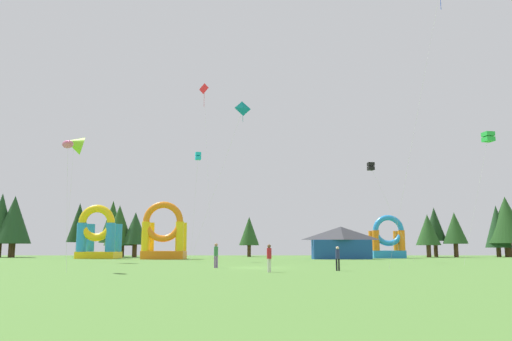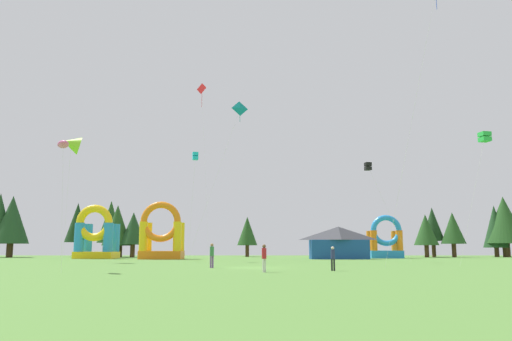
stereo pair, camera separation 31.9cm
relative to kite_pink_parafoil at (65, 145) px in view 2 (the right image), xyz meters
The scene contains 28 objects.
ground_plane 16.57m from the kite_pink_parafoil, 23.63° to the left, with size 120.00×120.00×0.00m, color #548438.
kite_pink_parafoil is the anchor object (origin of this frame).
kite_teal_diamond 23.12m from the kite_pink_parafoil, 58.18° to the left, with size 6.53×3.66×16.98m.
kite_cyan_box 24.27m from the kite_pink_parafoil, 75.05° to the left, with size 1.47×4.00×12.44m.
kite_red_diamond 36.23m from the kite_pink_parafoil, 79.93° to the left, with size 2.59×8.62×23.67m.
kite_green_box 35.53m from the kite_pink_parafoil, 17.15° to the left, with size 3.71×1.18×11.84m.
kite_black_box 33.64m from the kite_pink_parafoil, 39.90° to the left, with size 4.96×1.10×10.95m.
kite_lime_delta 22.08m from the kite_pink_parafoil, 109.40° to the left, with size 3.03×5.00×14.06m.
person_left_edge 19.89m from the kite_pink_parafoil, ahead, with size 0.30×0.30×1.62m.
person_near_camera 13.41m from the kite_pink_parafoil, 28.32° to the left, with size 0.45×0.45×1.86m.
person_far_side 15.71m from the kite_pink_parafoil, ahead, with size 0.42×0.42×1.75m.
inflatable_red_slide 51.84m from the kite_pink_parafoil, 51.34° to the left, with size 4.69×3.51×6.23m.
inflatable_orange_dome 38.92m from the kite_pink_parafoil, 103.99° to the left, with size 5.35×4.79×7.47m.
inflatable_yellow_castle 34.27m from the kite_pink_parafoil, 89.04° to the left, with size 5.58×3.92×7.61m.
festival_tent 42.76m from the kite_pink_parafoil, 54.76° to the left, with size 7.71×3.17×4.34m.
tree_row_0 53.81m from the kite_pink_parafoil, 121.03° to the left, with size 4.60×4.60×10.14m.
tree_row_1 52.72m from the kite_pink_parafoil, 119.12° to the left, with size 5.49×5.49×9.72m.
tree_row_2 52.57m from the kite_pink_parafoil, 108.37° to the left, with size 3.85×3.85×8.89m.
tree_row_3 52.42m from the kite_pink_parafoil, 102.54° to the left, with size 4.30×4.30×9.38m.
tree_row_4 47.50m from the kite_pink_parafoil, 100.90° to the left, with size 4.64×4.64×8.27m.
tree_row_5 49.75m from the kite_pink_parafoil, 100.40° to the left, with size 3.62×3.62×6.23m.
tree_row_6 46.67m from the kite_pink_parafoil, 97.75° to the left, with size 4.05×4.05×7.10m.
tree_row_7 52.94m from the kite_pink_parafoil, 77.14° to the left, with size 3.40×3.40×6.70m.
tree_row_8 61.54m from the kite_pink_parafoil, 49.03° to the left, with size 3.85×3.85×6.78m.
tree_row_9 64.95m from the kite_pink_parafoil, 49.22° to the left, with size 3.55×3.55×8.10m.
tree_row_10 65.09m from the kite_pink_parafoil, 46.35° to the left, with size 3.85×3.85×7.15m.
tree_row_11 71.93m from the kite_pink_parafoil, 42.96° to the left, with size 3.98×3.98×8.44m.
tree_row_12 72.68m from the kite_pink_parafoil, 41.97° to the left, with size 6.35×6.35×9.86m.
Camera 2 is at (0.20, -39.13, 1.56)m, focal length 34.98 mm.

